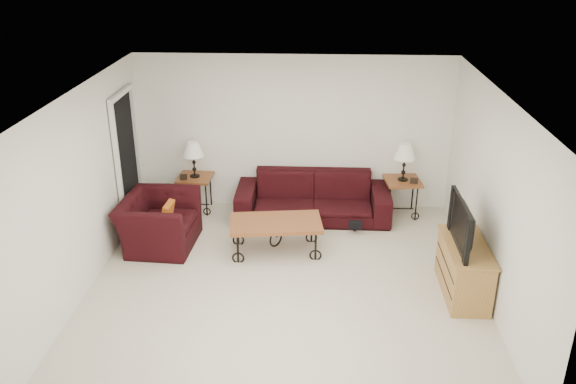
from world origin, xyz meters
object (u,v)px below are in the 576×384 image
object	(u,v)px
coffee_table	(276,237)
television	(468,224)
side_table_left	(196,193)
lamp_left	(194,159)
armchair	(159,222)
backpack	(355,220)
side_table_right	(401,197)
lamp_right	(404,162)
tv_stand	(464,269)
sofa	(313,197)

from	to	relation	value
coffee_table	television	distance (m)	2.67
side_table_left	lamp_left	xyz separation A→B (m)	(0.00, 0.00, 0.59)
armchair	backpack	xyz separation A→B (m)	(2.85, 0.57, -0.17)
lamp_left	television	xyz separation A→B (m)	(3.79, -2.28, 0.09)
side_table_left	backpack	size ratio (longest dim) A/B	1.48
lamp_left	backpack	world-z (taller)	lamp_left
side_table_right	backpack	distance (m)	1.01
lamp_right	television	distance (m)	2.33
coffee_table	side_table_left	bearing A→B (deg)	136.20
television	tv_stand	bearing A→B (deg)	90.00
coffee_table	tv_stand	distance (m)	2.59
side_table_left	coffee_table	world-z (taller)	side_table_left
side_table_right	armchair	xyz separation A→B (m)	(-3.61, -1.22, 0.07)
lamp_left	coffee_table	size ratio (longest dim) A/B	0.46
sofa	side_table_right	size ratio (longest dim) A/B	4.02
sofa	lamp_left	world-z (taller)	lamp_left
lamp_left	side_table_left	bearing A→B (deg)	0.00
sofa	side_table_left	size ratio (longest dim) A/B	4.11
coffee_table	backpack	bearing A→B (deg)	30.82
armchair	sofa	bearing A→B (deg)	-61.25
lamp_left	tv_stand	size ratio (longest dim) A/B	0.52
lamp_left	armchair	distance (m)	1.36
sofa	side_table_right	distance (m)	1.42
sofa	tv_stand	bearing A→B (deg)	-47.85
lamp_left	television	size ratio (longest dim) A/B	0.58
armchair	television	world-z (taller)	television
tv_stand	lamp_left	bearing A→B (deg)	149.07
side_table_right	lamp_left	distance (m)	3.37
side_table_left	armchair	xyz separation A→B (m)	(-0.30, -1.22, 0.08)
sofa	coffee_table	xyz separation A→B (m)	(-0.51, -1.16, -0.11)
armchair	side_table_left	bearing A→B (deg)	-10.21
sofa	lamp_right	xyz separation A→B (m)	(1.41, 0.18, 0.55)
tv_stand	sofa	bearing A→B (deg)	132.15
television	backpack	world-z (taller)	television
side_table_right	television	world-z (taller)	television
coffee_table	television	xyz separation A→B (m)	(2.39, -0.94, 0.73)
lamp_left	armchair	world-z (taller)	lamp_left
coffee_table	backpack	xyz separation A→B (m)	(1.16, 0.69, -0.04)
side_table_left	lamp_left	size ratio (longest dim) A/B	1.00
side_table_right	television	bearing A→B (deg)	-78.35
side_table_right	lamp_right	bearing A→B (deg)	0.00
armchair	tv_stand	size ratio (longest dim) A/B	1.00
side_table_left	tv_stand	size ratio (longest dim) A/B	0.52
side_table_right	lamp_left	size ratio (longest dim) A/B	1.02
side_table_right	tv_stand	world-z (taller)	tv_stand
tv_stand	lamp_right	bearing A→B (deg)	102.13
sofa	television	distance (m)	2.89
side_table_left	lamp_left	bearing A→B (deg)	0.00
sofa	tv_stand	size ratio (longest dim) A/B	2.13
side_table_right	tv_stand	xyz separation A→B (m)	(0.49, -2.28, 0.04)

